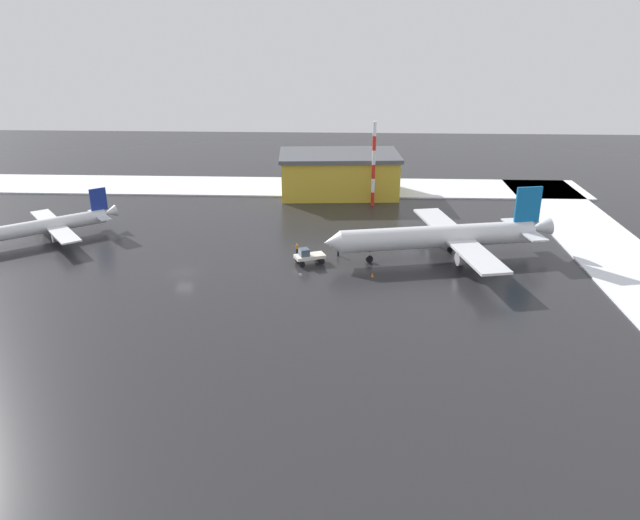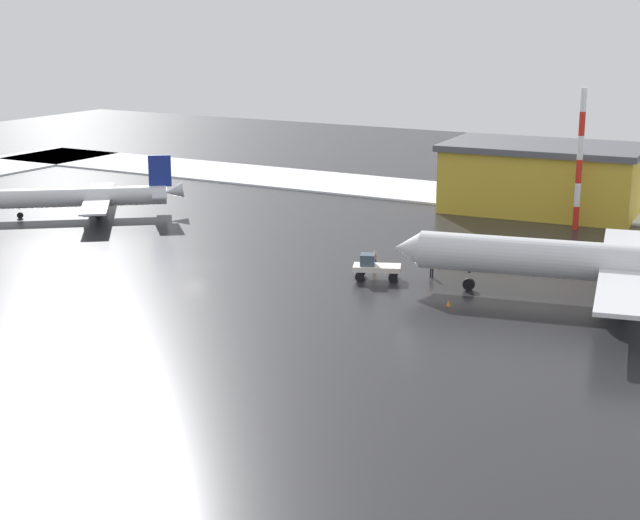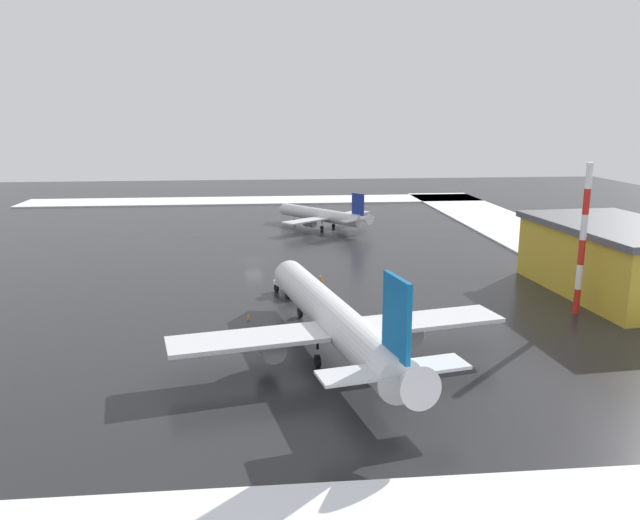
# 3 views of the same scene
# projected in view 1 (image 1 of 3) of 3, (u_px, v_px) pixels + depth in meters

# --- Properties ---
(ground_plane) EXTENTS (240.00, 240.00, 0.00)m
(ground_plane) POSITION_uv_depth(u_px,v_px,m) (184.00, 272.00, 92.86)
(ground_plane) COLOR #232326
(snow_bank_far) EXTENTS (152.00, 16.00, 0.28)m
(snow_bank_far) POSITION_uv_depth(u_px,v_px,m) (239.00, 186.00, 139.30)
(snow_bank_far) COLOR white
(snow_bank_far) RESTS_ON ground_plane
(airplane_parked_portside) EXTENTS (36.64, 30.67, 10.95)m
(airplane_parked_portside) POSITION_uv_depth(u_px,v_px,m) (443.00, 236.00, 97.12)
(airplane_parked_portside) COLOR silver
(airplane_parked_portside) RESTS_ON ground_plane
(airplane_parked_starboard) EXTENTS (21.41, 19.25, 7.61)m
(airplane_parked_starboard) POSITION_uv_depth(u_px,v_px,m) (45.00, 226.00, 105.34)
(airplane_parked_starboard) COLOR silver
(airplane_parked_starboard) RESTS_ON ground_plane
(pushback_tug) EXTENTS (5.09, 3.81, 2.50)m
(pushback_tug) POSITION_uv_depth(u_px,v_px,m) (308.00, 256.00, 95.77)
(pushback_tug) COLOR silver
(pushback_tug) RESTS_ON ground_plane
(ground_crew_beside_wing) EXTENTS (0.36, 0.36, 1.71)m
(ground_crew_beside_wing) POSITION_uv_depth(u_px,v_px,m) (338.00, 250.00, 98.91)
(ground_crew_beside_wing) COLOR black
(ground_crew_beside_wing) RESTS_ON ground_plane
(ground_crew_mid_apron) EXTENTS (0.36, 0.36, 1.71)m
(ground_crew_mid_apron) POSITION_uv_depth(u_px,v_px,m) (297.00, 248.00, 99.88)
(ground_crew_mid_apron) COLOR black
(ground_crew_mid_apron) RESTS_ON ground_plane
(antenna_mast) EXTENTS (0.70, 0.70, 16.82)m
(antenna_mast) POSITION_uv_depth(u_px,v_px,m) (374.00, 165.00, 122.38)
(antenna_mast) COLOR red
(antenna_mast) RESTS_ON ground_plane
(cargo_hangar) EXTENTS (26.03, 16.78, 8.80)m
(cargo_hangar) POSITION_uv_depth(u_px,v_px,m) (339.00, 174.00, 132.09)
(cargo_hangar) COLOR gold
(cargo_hangar) RESTS_ON ground_plane
(traffic_cone_near_nose) EXTENTS (0.36, 0.36, 0.55)m
(traffic_cone_near_nose) POSITION_uv_depth(u_px,v_px,m) (412.00, 236.00, 107.23)
(traffic_cone_near_nose) COLOR orange
(traffic_cone_near_nose) RESTS_ON ground_plane
(traffic_cone_mid_line) EXTENTS (0.36, 0.36, 0.55)m
(traffic_cone_mid_line) POSITION_uv_depth(u_px,v_px,m) (372.00, 275.00, 91.29)
(traffic_cone_mid_line) COLOR orange
(traffic_cone_mid_line) RESTS_ON ground_plane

